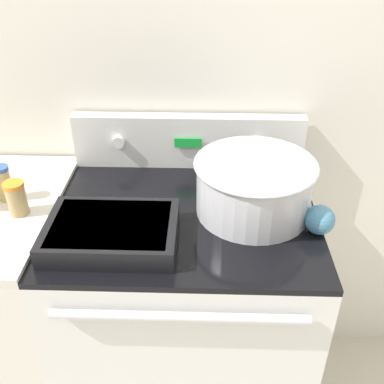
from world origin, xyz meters
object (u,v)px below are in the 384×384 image
at_px(spice_jar_orange_cap, 17,198).
at_px(spice_jar_blue_cap, 3,183).
at_px(casserole_dish, 112,231).
at_px(ladle, 319,218).
at_px(mixing_bowl, 254,184).

height_order(spice_jar_orange_cap, spice_jar_blue_cap, spice_jar_blue_cap).
distance_m(casserole_dish, ladle, 0.56).
height_order(mixing_bowl, casserole_dish, mixing_bowl).
bearing_deg(spice_jar_orange_cap, ladle, -2.31).
bearing_deg(casserole_dish, spice_jar_blue_cap, 153.15).
height_order(ladle, spice_jar_blue_cap, spice_jar_blue_cap).
xyz_separation_m(mixing_bowl, spice_jar_blue_cap, (-0.73, 0.02, -0.02)).
relative_size(casserole_dish, spice_jar_orange_cap, 3.41).
bearing_deg(mixing_bowl, spice_jar_blue_cap, 178.22).
bearing_deg(ladle, spice_jar_orange_cap, 177.69).
xyz_separation_m(mixing_bowl, casserole_dish, (-0.38, -0.15, -0.06)).
height_order(mixing_bowl, spice_jar_orange_cap, mixing_bowl).
bearing_deg(spice_jar_orange_cap, mixing_bowl, 4.36).
height_order(mixing_bowl, ladle, mixing_bowl).
xyz_separation_m(mixing_bowl, ladle, (0.17, -0.09, -0.05)).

